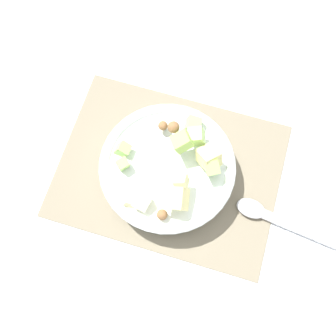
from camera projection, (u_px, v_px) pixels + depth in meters
name	position (u px, v px, depth m)	size (l,w,h in m)	color
ground_plane	(169.00, 170.00, 0.80)	(2.40, 2.40, 0.00)	silver
placemat	(169.00, 170.00, 0.80)	(0.43, 0.32, 0.01)	#756B56
salad_bowl	(169.00, 169.00, 0.75)	(0.25, 0.25, 0.12)	white
serving_spoon	(269.00, 216.00, 0.76)	(0.20, 0.05, 0.01)	#B7B7BC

